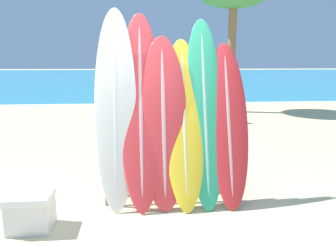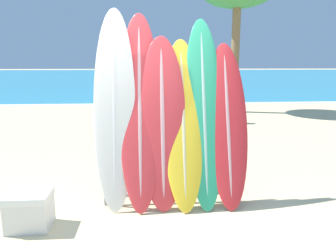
# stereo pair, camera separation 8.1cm
# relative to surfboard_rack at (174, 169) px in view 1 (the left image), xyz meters

# --- Properties ---
(ground_plane) EXTENTS (160.00, 160.00, 0.00)m
(ground_plane) POSITION_rel_surfboard_rack_xyz_m (-0.25, -0.60, -0.45)
(ground_plane) COLOR beige
(ocean_water) EXTENTS (120.00, 60.00, 0.01)m
(ocean_water) POSITION_rel_surfboard_rack_xyz_m (-0.25, 39.23, -0.45)
(ocean_water) COLOR teal
(ocean_water) RESTS_ON ground_plane
(surfboard_rack) EXTENTS (1.73, 0.04, 0.83)m
(surfboard_rack) POSITION_rel_surfboard_rack_xyz_m (0.00, 0.00, 0.00)
(surfboard_rack) COLOR slate
(surfboard_rack) RESTS_ON ground_plane
(surfboard_slot_0) EXTENTS (0.51, 0.71, 2.45)m
(surfboard_slot_0) POSITION_rel_surfboard_rack_xyz_m (-0.71, 0.08, 0.77)
(surfboard_slot_0) COLOR silver
(surfboard_slot_0) RESTS_ON ground_plane
(surfboard_slot_1) EXTENTS (0.52, 0.89, 2.41)m
(surfboard_slot_1) POSITION_rel_surfboard_rack_xyz_m (-0.40, 0.10, 0.75)
(surfboard_slot_1) COLOR red
(surfboard_slot_1) RESTS_ON ground_plane
(surfboard_slot_2) EXTENTS (0.59, 0.69, 2.11)m
(surfboard_slot_2) POSITION_rel_surfboard_rack_xyz_m (-0.13, 0.03, 0.61)
(surfboard_slot_2) COLOR red
(surfboard_slot_2) RESTS_ON ground_plane
(surfboard_slot_3) EXTENTS (0.51, 0.82, 2.08)m
(surfboard_slot_3) POSITION_rel_surfboard_rack_xyz_m (0.13, 0.05, 0.59)
(surfboard_slot_3) COLOR yellow
(surfboard_slot_3) RESTS_ON ground_plane
(surfboard_slot_4) EXTENTS (0.48, 0.85, 2.34)m
(surfboard_slot_4) POSITION_rel_surfboard_rack_xyz_m (0.40, 0.09, 0.72)
(surfboard_slot_4) COLOR #289E70
(surfboard_slot_4) RESTS_ON ground_plane
(surfboard_slot_5) EXTENTS (0.50, 0.76, 2.03)m
(surfboard_slot_5) POSITION_rel_surfboard_rack_xyz_m (0.69, 0.04, 0.56)
(surfboard_slot_5) COLOR red
(surfboard_slot_5) RESTS_ON ground_plane
(person_near_water) EXTENTS (0.23, 0.29, 1.72)m
(person_near_water) POSITION_rel_surfboard_rack_xyz_m (1.59, 5.60, 0.49)
(person_near_water) COLOR beige
(person_near_water) RESTS_ON ground_plane
(person_mid_beach) EXTENTS (0.24, 0.28, 1.67)m
(person_mid_beach) POSITION_rel_surfboard_rack_xyz_m (-1.69, 7.02, 0.46)
(person_mid_beach) COLOR beige
(person_mid_beach) RESTS_ON ground_plane
(person_far_left) EXTENTS (0.27, 0.22, 1.63)m
(person_far_left) POSITION_rel_surfboard_rack_xyz_m (-0.97, 4.65, 0.44)
(person_far_left) COLOR #A87A5B
(person_far_left) RESTS_ON ground_plane
(person_far_right) EXTENTS (0.28, 0.22, 1.68)m
(person_far_right) POSITION_rel_surfboard_rack_xyz_m (0.40, 8.38, 0.46)
(person_far_right) COLOR #A87A5B
(person_far_right) RESTS_ON ground_plane
(cooler_box) EXTENTS (0.46, 0.38, 0.40)m
(cooler_box) POSITION_rel_surfboard_rack_xyz_m (-1.60, -0.52, -0.25)
(cooler_box) COLOR silver
(cooler_box) RESTS_ON ground_plane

